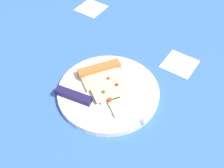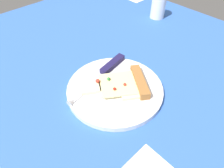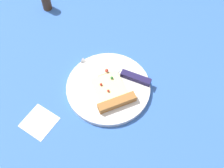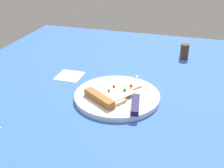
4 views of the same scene
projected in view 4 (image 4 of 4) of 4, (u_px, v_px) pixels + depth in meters
The scene contains 5 objects.
ground_plane at pixel (131, 99), 92.28cm from camera, with size 132.87×132.87×3.00cm.
plate at pixel (117, 96), 89.08cm from camera, with size 26.77×26.77×1.57cm, color silver.
pizza_slice at pixel (111, 94), 86.90cm from camera, with size 18.78×16.20×2.44cm.
knife at pixel (136, 97), 85.67cm from camera, with size 24.01×6.14×2.45cm.
pepper_shaker at pixel (184, 51), 117.86cm from camera, with size 3.50×3.50×6.17cm, color #4C2D19.
Camera 4 is at (78.31, 16.87, 45.00)cm, focal length 45.53 mm.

